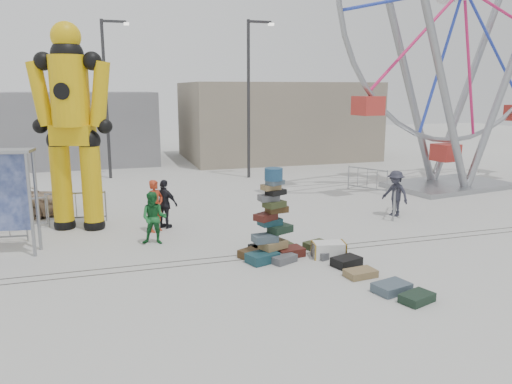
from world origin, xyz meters
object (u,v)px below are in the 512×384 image
object	(u,v)px
steamer_trunk	(329,250)
pedestrian_red	(156,206)
barricade_dummy_b	(16,215)
pedestrian_grey	(395,193)
lamp_post_left	(107,91)
lamp_post_right	(250,91)
barricade_wheel_back	(367,180)
crash_test_dummy	(72,120)
pedestrian_green	(154,218)
pedestrian_black	(165,204)
suitcase_tower	(272,233)
ferris_wheel	(462,15)
barricade_wheel_front	(396,200)
barricade_dummy_c	(76,207)
parked_suv	(17,200)

from	to	relation	value
steamer_trunk	pedestrian_red	size ratio (longest dim) A/B	0.53
barricade_dummy_b	pedestrian_grey	xyz separation A→B (m)	(13.04, -1.92, 0.30)
lamp_post_left	pedestrian_red	bearing A→B (deg)	-84.22
lamp_post_right	steamer_trunk	distance (m)	13.67
barricade_wheel_back	crash_test_dummy	bearing A→B (deg)	-107.35
pedestrian_grey	barricade_dummy_b	bearing A→B (deg)	-118.83
pedestrian_green	pedestrian_black	bearing A→B (deg)	89.71
suitcase_tower	ferris_wheel	size ratio (longest dim) A/B	0.16
crash_test_dummy	steamer_trunk	distance (m)	9.14
crash_test_dummy	steamer_trunk	xyz separation A→B (m)	(6.74, -5.14, -3.42)
crash_test_dummy	barricade_wheel_front	size ratio (longest dim) A/B	3.44
pedestrian_black	pedestrian_red	bearing A→B (deg)	85.08
suitcase_tower	pedestrian_grey	world-z (taller)	suitcase_tower
lamp_post_right	lamp_post_left	world-z (taller)	same
barricade_dummy_c	pedestrian_red	bearing A→B (deg)	-30.75
barricade_dummy_b	pedestrian_red	distance (m)	4.62
ferris_wheel	parked_suv	size ratio (longest dim) A/B	4.14
steamer_trunk	pedestrian_grey	xyz separation A→B (m)	(4.33, 3.49, 0.63)
barricade_wheel_back	suitcase_tower	bearing A→B (deg)	-73.60
barricade_wheel_back	ferris_wheel	bearing A→B (deg)	57.20
ferris_wheel	lamp_post_left	bearing A→B (deg)	144.88
crash_test_dummy	pedestrian_green	xyz separation A→B (m)	(2.23, -2.46, -2.83)
pedestrian_black	pedestrian_grey	bearing A→B (deg)	-144.97
pedestrian_green	steamer_trunk	bearing A→B (deg)	-13.43
lamp_post_right	pedestrian_grey	size ratio (longest dim) A/B	4.73
lamp_post_right	steamer_trunk	bearing A→B (deg)	-97.05
lamp_post_right	crash_test_dummy	distance (m)	11.41
steamer_trunk	pedestrian_green	bearing A→B (deg)	160.30
suitcase_tower	barricade_dummy_c	world-z (taller)	suitcase_tower
barricade_wheel_back	pedestrian_black	xyz separation A→B (m)	(-9.56, -3.35, 0.28)
suitcase_tower	pedestrian_green	xyz separation A→B (m)	(-2.99, 2.21, 0.10)
suitcase_tower	barricade_dummy_c	xyz separation A→B (m)	(-5.34, 5.53, -0.16)
crash_test_dummy	parked_suv	distance (m)	4.79
steamer_trunk	ferris_wheel	bearing A→B (deg)	48.20
pedestrian_red	pedestrian_grey	world-z (taller)	pedestrian_red
barricade_dummy_c	pedestrian_black	xyz separation A→B (m)	(2.88, -1.63, 0.28)
ferris_wheel	steamer_trunk	world-z (taller)	ferris_wheel
steamer_trunk	pedestrian_black	bearing A→B (deg)	143.36
pedestrian_black	parked_suv	size ratio (longest dim) A/B	0.43
pedestrian_black	lamp_post_left	bearing A→B (deg)	-41.21
pedestrian_black	parked_suv	distance (m)	6.23
crash_test_dummy	pedestrian_red	distance (m)	3.85
barricade_wheel_back	pedestrian_grey	xyz separation A→B (m)	(-1.26, -4.22, 0.30)
pedestrian_red	parked_suv	distance (m)	6.17
suitcase_tower	ferris_wheel	world-z (taller)	ferris_wheel
crash_test_dummy	parked_suv	size ratio (longest dim) A/B	1.79
steamer_trunk	pedestrian_grey	world-z (taller)	pedestrian_grey
steamer_trunk	barricade_dummy_b	world-z (taller)	barricade_dummy_b
steamer_trunk	barricade_wheel_back	size ratio (longest dim) A/B	0.45
lamp_post_left	pedestrian_green	distance (m)	12.78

